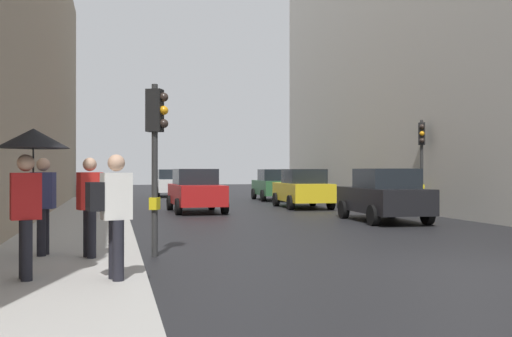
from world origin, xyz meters
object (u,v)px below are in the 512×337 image
at_px(traffic_light_near_right, 156,138).
at_px(pedestrian_in_red_jacket, 90,203).
at_px(car_green_estate, 274,185).
at_px(traffic_light_mid_street, 422,150).
at_px(car_white_compact, 171,183).
at_px(car_yellow_taxi, 303,189).
at_px(car_red_sedan, 196,191).
at_px(pedestrian_with_grey_backpack, 41,200).
at_px(car_dark_suv, 384,195).
at_px(pedestrian_with_black_backpack, 113,209).
at_px(pedestrian_with_umbrella, 31,161).

height_order(traffic_light_near_right, pedestrian_in_red_jacket, traffic_light_near_right).
bearing_deg(car_green_estate, traffic_light_mid_street, -78.19).
bearing_deg(car_white_compact, car_yellow_taxi, -70.27).
bearing_deg(traffic_light_near_right, car_red_sedan, 78.47).
height_order(traffic_light_near_right, car_green_estate, traffic_light_near_right).
height_order(car_red_sedan, pedestrian_with_grey_backpack, pedestrian_with_grey_backpack).
bearing_deg(car_red_sedan, pedestrian_in_red_jacket, -105.92).
height_order(car_dark_suv, pedestrian_with_black_backpack, pedestrian_with_black_backpack).
distance_m(car_red_sedan, pedestrian_in_red_jacket, 13.33).
height_order(traffic_light_mid_street, car_red_sedan, traffic_light_mid_street).
bearing_deg(car_dark_suv, car_red_sedan, 132.93).
distance_m(car_white_compact, pedestrian_with_umbrella, 29.63).
height_order(car_green_estate, car_dark_suv, same).
bearing_deg(pedestrian_with_umbrella, car_yellow_taxi, 59.70).
bearing_deg(car_yellow_taxi, car_dark_suv, -86.77).
bearing_deg(pedestrian_with_umbrella, pedestrian_with_grey_backpack, 93.64).
distance_m(car_white_compact, car_red_sedan, 14.49).
bearing_deg(car_green_estate, traffic_light_near_right, -111.77).
xyz_separation_m(pedestrian_with_black_backpack, pedestrian_in_red_jacket, (-0.41, 2.26, -0.03)).
distance_m(car_dark_suv, pedestrian_with_black_backpack, 12.68).
bearing_deg(traffic_light_near_right, car_dark_suv, 37.57).
height_order(car_yellow_taxi, car_red_sedan, same).
height_order(traffic_light_near_right, car_dark_suv, traffic_light_near_right).
bearing_deg(car_white_compact, pedestrian_in_red_jacket, -98.36).
distance_m(traffic_light_mid_street, car_green_estate, 12.27).
bearing_deg(car_yellow_taxi, pedestrian_with_umbrella, -120.30).
bearing_deg(car_white_compact, car_red_sedan, -91.41).
height_order(car_yellow_taxi, pedestrian_with_grey_backpack, pedestrian_with_grey_backpack).
height_order(car_white_compact, pedestrian_with_black_backpack, pedestrian_with_black_backpack).
height_order(car_green_estate, car_red_sedan, same).
xyz_separation_m(car_red_sedan, pedestrian_with_grey_backpack, (-4.53, -12.34, 0.29)).
height_order(car_dark_suv, pedestrian_with_umbrella, pedestrian_with_umbrella).
bearing_deg(pedestrian_with_black_backpack, pedestrian_with_grey_backpack, 115.13).
distance_m(traffic_light_mid_street, car_red_sedan, 9.05).
bearing_deg(car_red_sedan, car_dark_suv, -47.07).
xyz_separation_m(pedestrian_with_umbrella, pedestrian_with_black_backpack, (1.13, -0.33, -0.68)).
height_order(pedestrian_with_black_backpack, pedestrian_with_grey_backpack, same).
xyz_separation_m(traffic_light_mid_street, car_yellow_taxi, (-3.03, 5.13, -1.61)).
xyz_separation_m(traffic_light_mid_street, pedestrian_with_black_backpack, (-11.34, -11.34, -1.33)).
relative_size(traffic_light_mid_street, car_dark_suv, 0.84).
distance_m(traffic_light_near_right, pedestrian_with_umbrella, 3.44).
relative_size(car_yellow_taxi, pedestrian_with_grey_backpack, 2.41).
relative_size(traffic_light_near_right, pedestrian_with_umbrella, 1.59).
xyz_separation_m(car_white_compact, car_green_estate, (5.24, -6.31, 0.00)).
bearing_deg(traffic_light_mid_street, car_red_sedan, 155.21).
height_order(traffic_light_near_right, pedestrian_with_black_backpack, traffic_light_near_right).
bearing_deg(car_white_compact, pedestrian_with_grey_backpack, -100.33).
bearing_deg(traffic_light_near_right, car_yellow_taxi, 60.70).
bearing_deg(traffic_light_near_right, car_green_estate, 68.23).
xyz_separation_m(car_dark_suv, pedestrian_in_red_jacket, (-9.12, -6.95, 0.25)).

